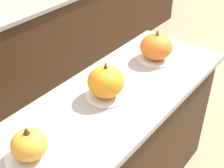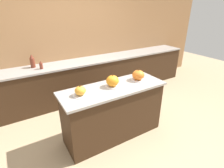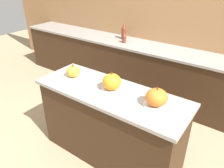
{
  "view_description": "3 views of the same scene",
  "coord_description": "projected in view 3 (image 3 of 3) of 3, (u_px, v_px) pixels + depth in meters",
  "views": [
    {
      "loc": [
        -1.02,
        -0.81,
        1.89
      ],
      "look_at": [
        0.06,
        0.04,
        0.93
      ],
      "focal_mm": 50.0,
      "sensor_mm": 36.0,
      "label": 1
    },
    {
      "loc": [
        -1.26,
        -2.02,
        2.01
      ],
      "look_at": [
        -0.06,
        -0.05,
        0.97
      ],
      "focal_mm": 28.0,
      "sensor_mm": 36.0,
      "label": 2
    },
    {
      "loc": [
        1.14,
        -1.55,
        1.99
      ],
      "look_at": [
        0.0,
        0.03,
        0.95
      ],
      "focal_mm": 35.0,
      "sensor_mm": 36.0,
      "label": 3
    }
  ],
  "objects": [
    {
      "name": "ground_plane",
      "position": [
        110.0,
        154.0,
        2.63
      ],
      "size": [
        12.0,
        12.0,
        0.0
      ],
      "primitive_type": "plane",
      "color": "tan"
    },
    {
      "name": "wall_back",
      "position": [
        180.0,
        22.0,
        3.35
      ],
      "size": [
        8.0,
        0.06,
        2.5
      ],
      "color": "#9E7047",
      "rests_on": "ground_plane"
    },
    {
      "name": "kitchen_island",
      "position": [
        110.0,
        125.0,
        2.42
      ],
      "size": [
        1.64,
        0.6,
        0.88
      ],
      "color": "#382314",
      "rests_on": "ground_plane"
    },
    {
      "name": "back_counter",
      "position": [
        165.0,
        77.0,
        3.5
      ],
      "size": [
        6.0,
        0.6,
        0.89
      ],
      "color": "#382314",
      "rests_on": "ground_plane"
    },
    {
      "name": "pumpkin_cake_left",
      "position": [
        73.0,
        72.0,
        2.46
      ],
      "size": [
        0.22,
        0.22,
        0.17
      ],
      "color": "silver",
      "rests_on": "kitchen_island"
    },
    {
      "name": "pumpkin_cake_center",
      "position": [
        112.0,
        82.0,
        2.2
      ],
      "size": [
        0.22,
        0.22,
        0.21
      ],
      "color": "silver",
      "rests_on": "kitchen_island"
    },
    {
      "name": "pumpkin_cake_right",
      "position": [
        156.0,
        98.0,
        1.95
      ],
      "size": [
        0.23,
        0.23,
        0.2
      ],
      "color": "silver",
      "rests_on": "kitchen_island"
    },
    {
      "name": "bottle_tall",
      "position": [
        124.0,
        32.0,
        3.75
      ],
      "size": [
        0.09,
        0.09,
        0.27
      ],
      "color": "maroon",
      "rests_on": "back_counter"
    },
    {
      "name": "bottle_short",
      "position": [
        124.0,
        38.0,
        3.59
      ],
      "size": [
        0.06,
        0.06,
        0.16
      ],
      "color": "maroon",
      "rests_on": "back_counter"
    }
  ]
}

